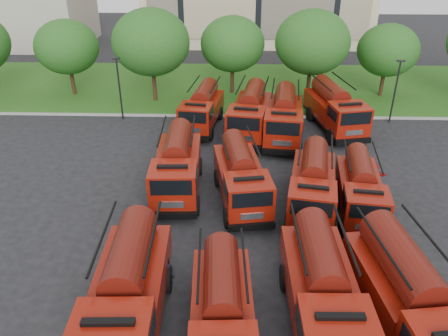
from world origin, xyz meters
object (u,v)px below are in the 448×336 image
at_px(fire_truck_11, 335,108).
at_px(firefighter_5, 371,188).
at_px(fire_truck_1, 222,314).
at_px(fire_truck_3, 412,302).
at_px(fire_truck_8, 202,108).
at_px(fire_truck_10, 284,117).
at_px(fire_truck_4, 177,165).
at_px(fire_truck_6, 313,184).
at_px(fire_truck_0, 127,293).
at_px(fire_truck_7, 360,188).
at_px(firefighter_3, 396,307).
at_px(fire_truck_5, 241,176).
at_px(fire_truck_9, 250,113).
at_px(fire_truck_2, 322,290).
at_px(firefighter_4, 166,286).

bearing_deg(fire_truck_11, firefighter_5, -97.11).
xyz_separation_m(fire_truck_11, firefighter_5, (0.65, -9.07, -1.73)).
height_order(fire_truck_1, fire_truck_3, fire_truck_3).
relative_size(fire_truck_8, fire_truck_10, 0.92).
bearing_deg(fire_truck_4, fire_truck_3, -49.09).
bearing_deg(fire_truck_10, fire_truck_6, -78.78).
bearing_deg(fire_truck_10, fire_truck_3, -73.83).
distance_m(fire_truck_0, fire_truck_7, 13.78).
distance_m(fire_truck_10, firefighter_3, 17.18).
bearing_deg(fire_truck_5, fire_truck_7, -17.23).
height_order(fire_truck_3, firefighter_3, fire_truck_3).
bearing_deg(fire_truck_10, fire_truck_9, 170.26).
bearing_deg(firefighter_3, firefighter_5, -128.48).
bearing_deg(fire_truck_8, fire_truck_4, -86.82).
bearing_deg(firefighter_5, fire_truck_0, 50.19).
distance_m(fire_truck_5, fire_truck_7, 6.58).
height_order(fire_truck_5, fire_truck_11, fire_truck_11).
bearing_deg(fire_truck_5, fire_truck_4, 155.04).
distance_m(fire_truck_2, firefighter_4, 6.87).
bearing_deg(fire_truck_8, fire_truck_10, -9.87).
xyz_separation_m(fire_truck_5, firefighter_3, (6.50, -8.05, -1.60)).
distance_m(fire_truck_5, fire_truck_9, 9.47).
relative_size(fire_truck_4, firefighter_5, 4.29).
relative_size(fire_truck_0, fire_truck_6, 1.08).
relative_size(fire_truck_0, fire_truck_1, 1.15).
distance_m(fire_truck_7, firefighter_4, 11.73).
distance_m(fire_truck_10, fire_truck_11, 4.51).
bearing_deg(fire_truck_7, fire_truck_1, -121.11).
height_order(fire_truck_0, fire_truck_10, fire_truck_0).
bearing_deg(firefighter_4, fire_truck_7, -121.93).
height_order(fire_truck_9, firefighter_4, fire_truck_9).
bearing_deg(fire_truck_11, fire_truck_3, -104.13).
distance_m(fire_truck_1, fire_truck_6, 10.49).
bearing_deg(fire_truck_2, firefighter_5, 64.03).
bearing_deg(fire_truck_0, fire_truck_6, 43.87).
bearing_deg(fire_truck_10, fire_truck_2, -83.66).
xyz_separation_m(fire_truck_3, firefighter_4, (-9.58, 2.41, -1.78)).
xyz_separation_m(fire_truck_7, firefighter_5, (1.42, 2.42, -1.46)).
relative_size(fire_truck_2, firefighter_4, 4.34).
relative_size(fire_truck_0, fire_truck_9, 0.98).
bearing_deg(firefighter_5, fire_truck_10, -47.91).
xyz_separation_m(fire_truck_7, firefighter_3, (-0.02, -7.14, -1.46)).
distance_m(fire_truck_6, fire_truck_8, 13.33).
bearing_deg(fire_truck_0, firefighter_4, 62.83).
bearing_deg(fire_truck_5, fire_truck_2, -80.09).
xyz_separation_m(fire_truck_7, firefighter_4, (-9.84, -6.22, -1.46)).
height_order(fire_truck_0, fire_truck_6, fire_truck_0).
bearing_deg(fire_truck_5, fire_truck_10, 60.59).
bearing_deg(fire_truck_9, fire_truck_10, -7.50).
relative_size(fire_truck_8, firefighter_4, 4.22).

